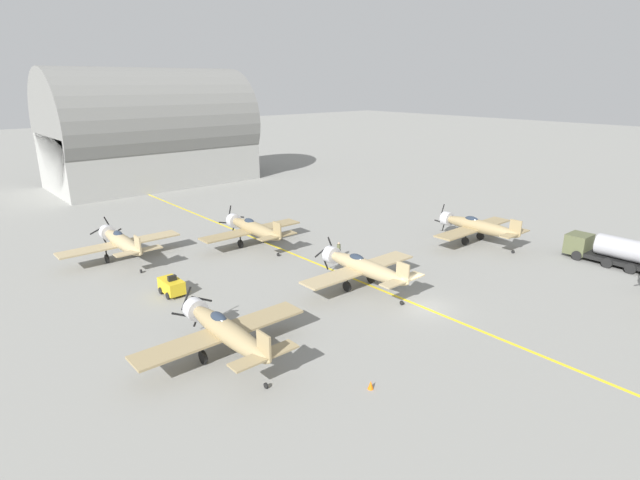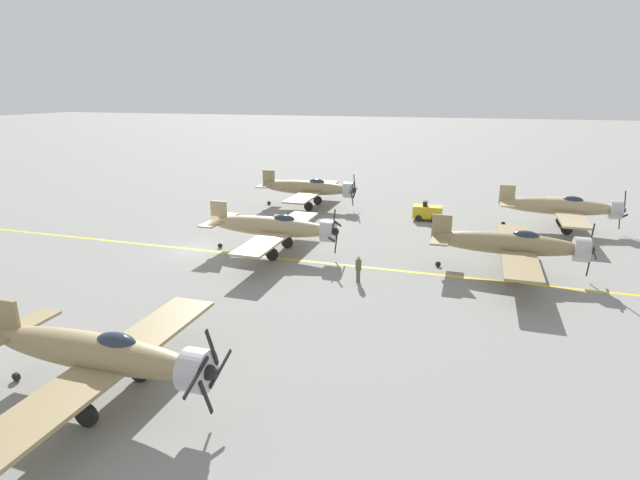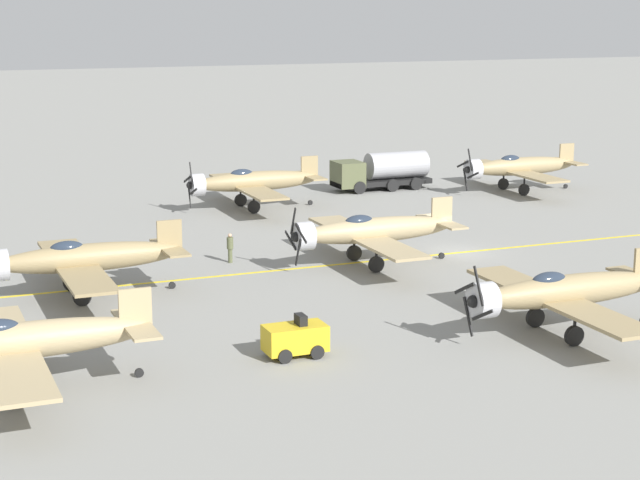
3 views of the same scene
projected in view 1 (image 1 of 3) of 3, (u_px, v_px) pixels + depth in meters
ground_plane at (421, 306)px, 40.50m from camera, size 400.00×400.00×0.00m
taxiway_stripe at (421, 306)px, 40.50m from camera, size 0.30×160.00×0.01m
airplane_far_left at (121, 242)px, 50.25m from camera, size 12.00×9.98×3.71m
airplane_mid_right at (477, 226)px, 55.65m from camera, size 12.00×9.98×3.71m
airplane_mid_left at (225, 330)px, 32.39m from camera, size 12.00×9.98×3.65m
airplane_far_center at (253, 228)px, 54.79m from camera, size 12.00×9.98×3.76m
airplane_mid_center at (362, 267)px, 43.45m from camera, size 12.00×9.98×3.68m
fuel_tanker at (609, 250)px, 49.47m from camera, size 2.67×8.00×2.98m
tow_tractor at (172, 286)px, 42.55m from camera, size 1.57×2.60×1.79m
ground_crew_walking at (339, 250)px, 51.25m from camera, size 0.37×0.37×1.71m
traffic_cone at (371, 385)px, 29.57m from camera, size 0.36×0.36×0.55m
hangar at (151, 135)px, 86.96m from camera, size 33.14×18.96×19.65m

